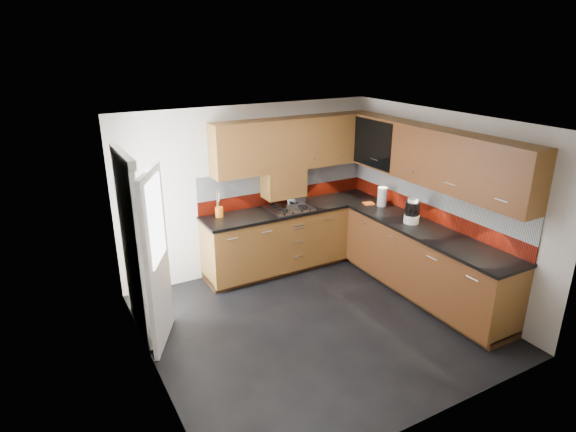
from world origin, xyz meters
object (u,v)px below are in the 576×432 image
utensil_pot (219,210)px  food_processor (412,212)px  gas_hob (289,208)px  toaster (297,197)px

utensil_pot → food_processor: 2.58m
gas_hob → toaster: (0.23, 0.18, 0.07)m
gas_hob → food_processor: (1.13, -1.27, 0.14)m
toaster → food_processor: size_ratio=0.85×
toaster → food_processor: food_processor is taller
utensil_pot → toaster: bearing=0.3°
food_processor → utensil_pot: bearing=145.8°
toaster → gas_hob: bearing=-141.8°
gas_hob → utensil_pot: (-1.00, 0.18, 0.07)m
utensil_pot → toaster: (1.23, 0.01, -0.00)m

